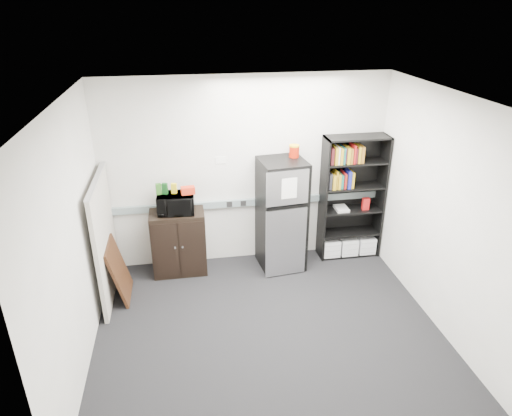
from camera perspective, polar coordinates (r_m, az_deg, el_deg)
The scene contains 18 objects.
floor at distance 5.59m, azimuth 1.57°, elevation -14.98°, with size 4.00×4.00×0.00m, color black.
wall_back at distance 6.42m, azimuth -1.27°, elevation 4.49°, with size 4.00×0.02×2.70m, color silver.
wall_right at distance 5.55m, azimuth 22.44°, elevation -0.81°, with size 0.02×3.50×2.70m, color silver.
wall_left at distance 4.90m, azimuth -21.94°, elevation -4.15°, with size 0.02×3.50×2.70m, color silver.
ceiling at distance 4.39m, azimuth 1.98°, elevation 13.32°, with size 4.00×3.50×0.02m, color white.
electrical_raceway at distance 6.56m, azimuth -1.20°, elevation 0.71°, with size 3.92×0.05×0.10m, color gray.
wall_note at distance 6.31m, azimuth -4.44°, elevation 5.98°, with size 0.14×0.00×0.10m, color white.
bookshelf at distance 6.79m, azimuth 11.86°, elevation 1.14°, with size 0.90×0.34×1.85m.
cubicle_partition at distance 6.06m, azimuth -18.37°, elevation -3.72°, with size 0.06×1.30×1.62m.
cabinet at distance 6.51m, azimuth -9.62°, elevation -4.19°, with size 0.74×0.49×0.93m.
microwave at distance 6.23m, azimuth -10.00°, elevation 0.56°, with size 0.49×0.33×0.27m, color black.
snack_box_a at distance 6.19m, azimuth -12.08°, elevation 2.33°, with size 0.07×0.05×0.15m, color #285C1A.
snack_box_b at distance 6.18m, azimuth -11.32°, elevation 2.39°, with size 0.07×0.05×0.15m, color #0D3A13.
snack_box_c at distance 6.18m, azimuth -10.21°, elevation 2.42°, with size 0.07×0.05×0.14m, color gold.
snack_bag at distance 6.14m, azimuth -8.51°, elevation 2.19°, with size 0.18×0.10×0.10m, color red.
refrigerator at distance 6.41m, azimuth 3.22°, elevation -0.89°, with size 0.67×0.69×1.61m.
coffee_can at distance 6.24m, azimuth 4.79°, elevation 7.20°, with size 0.14×0.14×0.19m.
framed_poster at distance 6.16m, azimuth -16.74°, elevation -7.42°, with size 0.22×0.62×0.78m.
Camera 1 is at (-0.86, -4.22, 3.56)m, focal length 32.00 mm.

